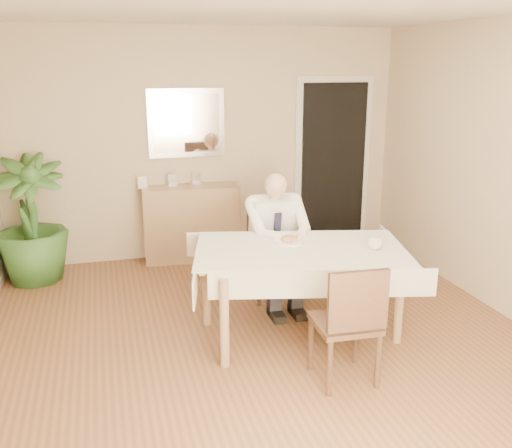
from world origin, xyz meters
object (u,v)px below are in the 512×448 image
object	(u,v)px
dining_table	(300,258)
chair_far	(270,248)
potted_palm	(30,220)
seated_man	(279,235)
chair_near	(350,319)
sideboard	(192,223)
coffee_mug	(375,243)

from	to	relation	value
dining_table	chair_far	bearing A→B (deg)	103.10
potted_palm	seated_man	bearing A→B (deg)	-29.49
chair_near	potted_palm	size ratio (longest dim) A/B	0.68
dining_table	chair_near	xyz separation A→B (m)	(0.07, -0.84, -0.16)
dining_table	sideboard	size ratio (longest dim) A/B	1.80
dining_table	sideboard	bearing A→B (deg)	118.13
chair_near	coffee_mug	distance (m)	0.90
dining_table	potted_palm	size ratio (longest dim) A/B	1.48
dining_table	chair_far	size ratio (longest dim) A/B	2.28
dining_table	potted_palm	xyz separation A→B (m)	(-2.26, 1.87, -0.01)
chair_near	seated_man	distance (m)	1.45
dining_table	coffee_mug	world-z (taller)	coffee_mug
dining_table	potted_palm	distance (m)	2.93
seated_man	coffee_mug	size ratio (longest dim) A/B	9.80
seated_man	coffee_mug	bearing A→B (deg)	-52.29
chair_far	sideboard	xyz separation A→B (m)	(-0.57, 1.23, -0.04)
dining_table	coffee_mug	size ratio (longest dim) A/B	15.28
chair_near	coffee_mug	bearing A→B (deg)	54.86
chair_near	potted_palm	distance (m)	3.58
seated_man	potted_palm	world-z (taller)	potted_palm
chair_far	sideboard	bearing A→B (deg)	108.02
dining_table	chair_far	world-z (taller)	chair_far
chair_far	potted_palm	distance (m)	2.47
sideboard	potted_palm	xyz separation A→B (m)	(-1.69, -0.23, 0.23)
dining_table	chair_far	distance (m)	0.90
chair_far	seated_man	xyz separation A→B (m)	(-0.00, -0.28, 0.21)
coffee_mug	potted_palm	size ratio (longest dim) A/B	0.10
chair_far	sideboard	distance (m)	1.35
dining_table	chair_near	world-z (taller)	chair_near
chair_far	coffee_mug	bearing A→B (deg)	-67.37
dining_table	sideboard	distance (m)	2.19
dining_table	chair_near	bearing A→B (deg)	-72.32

